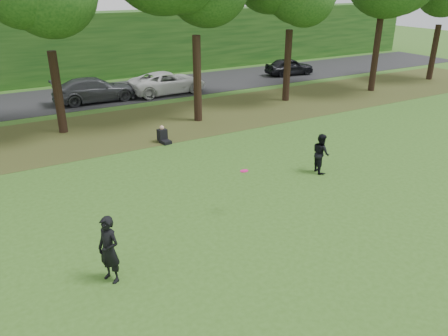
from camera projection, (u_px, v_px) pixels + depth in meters
name	position (u px, v px, depth m)	size (l,w,h in m)	color
ground	(263.00, 246.00, 12.90)	(120.00, 120.00, 0.00)	#31541A
leaf_litter	(125.00, 128.00, 23.28)	(60.00, 7.00, 0.01)	#412D17
street	(88.00, 96.00, 29.67)	(70.00, 7.00, 0.02)	black
far_hedge	(65.00, 48.00, 33.47)	(70.00, 3.00, 5.00)	#133E11
player_left	(109.00, 250.00, 11.10)	(0.68, 0.44, 1.85)	black
player_right	(321.00, 153.00, 17.63)	(0.79, 0.62, 1.62)	black
parked_cars	(111.00, 87.00, 28.85)	(37.43, 3.65, 1.53)	black
frisbee	(244.00, 171.00, 14.13)	(0.38, 0.38, 0.08)	#E11375
seated_person	(163.00, 136.00, 21.08)	(0.51, 0.78, 0.83)	black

